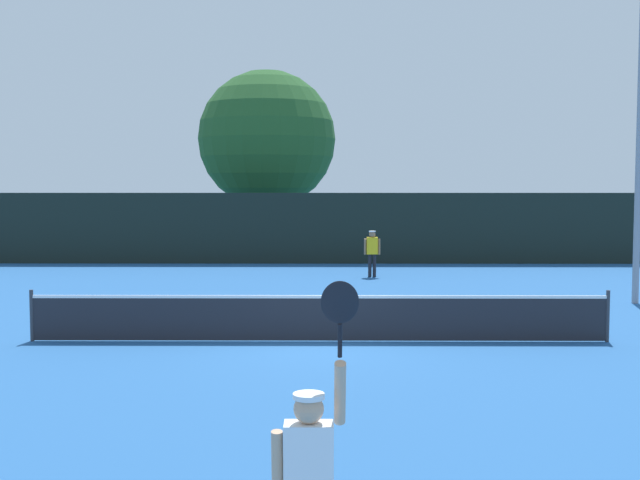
{
  "coord_description": "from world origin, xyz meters",
  "views": [
    {
      "loc": [
        0.12,
        -16.27,
        3.25
      ],
      "look_at": [
        -0.0,
        3.18,
        1.88
      ],
      "focal_mm": 44.77,
      "sensor_mm": 36.0,
      "label": 1
    }
  ],
  "objects_px": {
    "player_receiving": "(372,249)",
    "player_serving": "(310,465)",
    "light_pole": "(640,118)",
    "large_tree": "(267,139)",
    "parked_car_near": "(518,233)",
    "tennis_ball": "(271,317)"
  },
  "relations": [
    {
      "from": "light_pole",
      "to": "large_tree",
      "type": "height_order",
      "value": "light_pole"
    },
    {
      "from": "tennis_ball",
      "to": "light_pole",
      "type": "height_order",
      "value": "light_pole"
    },
    {
      "from": "player_serving",
      "to": "parked_car_near",
      "type": "distance_m",
      "value": 35.16
    },
    {
      "from": "tennis_ball",
      "to": "large_tree",
      "type": "distance_m",
      "value": 19.98
    },
    {
      "from": "player_receiving",
      "to": "large_tree",
      "type": "distance_m",
      "value": 12.31
    },
    {
      "from": "player_receiving",
      "to": "tennis_ball",
      "type": "relative_size",
      "value": 23.77
    },
    {
      "from": "player_receiving",
      "to": "large_tree",
      "type": "height_order",
      "value": "large_tree"
    },
    {
      "from": "large_tree",
      "to": "tennis_ball",
      "type": "bearing_deg",
      "value": -85.57
    },
    {
      "from": "light_pole",
      "to": "parked_car_near",
      "type": "bearing_deg",
      "value": 86.27
    },
    {
      "from": "light_pole",
      "to": "parked_car_near",
      "type": "xyz_separation_m",
      "value": [
        1.18,
        18.13,
        -4.23
      ]
    },
    {
      "from": "tennis_ball",
      "to": "parked_car_near",
      "type": "distance_m",
      "value": 23.38
    },
    {
      "from": "player_receiving",
      "to": "light_pole",
      "type": "relative_size",
      "value": 0.18
    },
    {
      "from": "large_tree",
      "to": "parked_car_near",
      "type": "height_order",
      "value": "large_tree"
    },
    {
      "from": "player_serving",
      "to": "light_pole",
      "type": "bearing_deg",
      "value": 61.27
    },
    {
      "from": "tennis_ball",
      "to": "light_pole",
      "type": "xyz_separation_m",
      "value": [
        9.76,
        2.51,
        4.97
      ]
    },
    {
      "from": "large_tree",
      "to": "parked_car_near",
      "type": "distance_m",
      "value": 13.33
    },
    {
      "from": "light_pole",
      "to": "player_receiving",
      "type": "bearing_deg",
      "value": 138.29
    },
    {
      "from": "player_receiving",
      "to": "light_pole",
      "type": "bearing_deg",
      "value": 138.29
    },
    {
      "from": "player_receiving",
      "to": "large_tree",
      "type": "xyz_separation_m",
      "value": [
        -4.43,
        10.61,
        4.39
      ]
    },
    {
      "from": "player_receiving",
      "to": "player_serving",
      "type": "bearing_deg",
      "value": 85.37
    },
    {
      "from": "player_serving",
      "to": "large_tree",
      "type": "height_order",
      "value": "large_tree"
    },
    {
      "from": "light_pole",
      "to": "parked_car_near",
      "type": "height_order",
      "value": "light_pole"
    }
  ]
}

